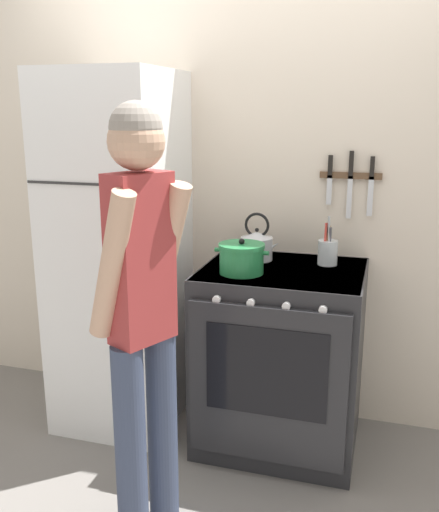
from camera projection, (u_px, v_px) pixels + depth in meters
The scene contains 9 objects.
ground_plane at pixel (239, 400), 3.40m from camera, with size 14.00×14.00×0.00m, color slate.
wall_back at pixel (243, 186), 3.11m from camera, with size 10.00×0.06×2.55m.
refrigerator at pixel (119, 254), 3.02m from camera, with size 0.60×0.67×1.88m.
stove_range at pixel (280, 357), 2.86m from camera, with size 0.79×0.70×0.93m.
dutch_oven_pot at pixel (242, 258), 2.68m from camera, with size 0.26×0.22×0.17m.
tea_kettle at pixel (257, 245), 2.92m from camera, with size 0.21×0.16×0.25m.
utensil_jar at pixel (328, 251), 2.83m from camera, with size 0.10×0.10×0.25m.
person at pixel (142, 305), 2.12m from camera, with size 0.38×0.42×1.71m.
wall_knife_strip at pixel (351, 175), 2.88m from camera, with size 0.31×0.03×0.34m.
Camera 1 is at (0.77, -2.98, 1.68)m, focal length 40.00 mm.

